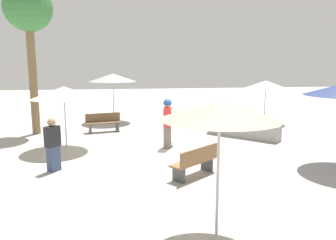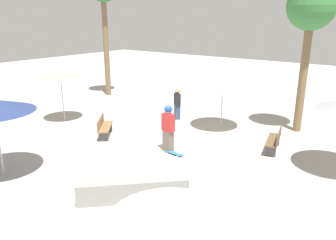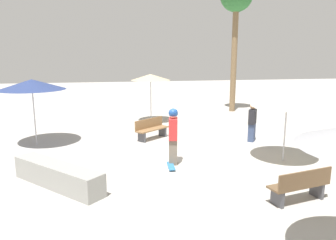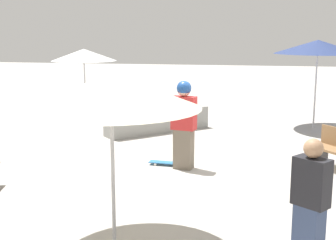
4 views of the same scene
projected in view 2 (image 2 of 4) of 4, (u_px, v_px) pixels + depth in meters
The scene contains 11 objects.
ground_plane at pixel (144, 149), 12.99m from camera, with size 60.00×60.00×0.00m, color #ADA8A0.
skater_main at pixel (168, 127), 12.47m from camera, with size 0.53×0.37×1.84m.
skateboard at pixel (174, 153), 12.43m from camera, with size 0.81×0.25×0.07m.
concrete_ledge at pixel (133, 189), 9.31m from camera, with size 2.67×2.62×0.63m.
bench_near at pixel (275, 140), 12.68m from camera, with size 0.78×1.66×0.85m.
bench_far at pixel (104, 127), 14.25m from camera, with size 1.34×1.53×0.85m.
shade_umbrella_white at pixel (172, 211), 5.23m from camera, with size 2.20×2.20×2.23m.
shade_umbrella_tan at pixel (60, 74), 15.88m from camera, with size 1.99×1.99×2.50m.
shade_umbrella_cream at pixel (223, 85), 14.79m from camera, with size 2.31×2.31×2.30m.
palm_tree_center_right at pixel (311, 11), 13.49m from camera, with size 2.03×2.03×6.46m.
bystander_watching at pixel (177, 104), 16.57m from camera, with size 0.48×0.45×1.57m.
Camera 2 is at (7.92, -9.14, 4.98)m, focal length 35.00 mm.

